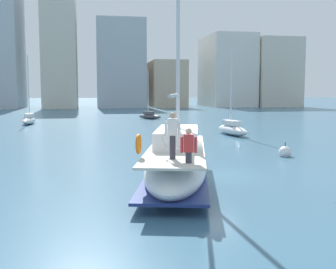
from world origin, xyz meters
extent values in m
plane|color=#38607A|center=(0.00, 0.00, 0.00)|extent=(400.00, 400.00, 0.00)
ellipsoid|color=white|center=(-1.93, -1.51, 0.70)|extent=(4.61, 9.90, 1.40)
cube|color=navy|center=(-1.93, -1.51, 0.39)|extent=(4.59, 9.71, 0.10)
cube|color=beige|center=(-1.93, -1.51, 1.44)|extent=(4.31, 9.38, 0.08)
cube|color=white|center=(-1.75, -0.81, 1.83)|extent=(2.66, 4.60, 0.70)
cylinder|color=silver|center=(-1.64, -0.34, 6.67)|extent=(0.16, 0.16, 10.39)
cylinder|color=#B7B7BC|center=(-2.32, -3.14, 3.60)|extent=(1.48, 5.62, 0.12)
cylinder|color=silver|center=(-0.88, 2.78, 1.95)|extent=(0.89, 0.27, 0.06)
torus|color=orange|center=(-3.69, -3.79, 1.95)|extent=(0.30, 0.71, 0.70)
cylinder|color=#33333D|center=(-2.61, -4.30, 1.88)|extent=(0.20, 0.20, 0.80)
cube|color=white|center=(-2.61, -4.30, 2.56)|extent=(0.36, 0.27, 0.56)
sphere|color=tan|center=(-2.61, -4.30, 2.95)|extent=(0.20, 0.20, 0.20)
cylinder|color=white|center=(-2.82, -4.25, 2.51)|extent=(0.09, 0.09, 0.50)
cylinder|color=white|center=(-2.40, -4.36, 2.51)|extent=(0.09, 0.09, 0.50)
cylinder|color=#33333D|center=(-2.25, -5.13, 1.66)|extent=(0.20, 0.20, 0.35)
cube|color=red|center=(-2.25, -5.13, 2.11)|extent=(0.36, 0.27, 0.56)
sphere|color=beige|center=(-2.25, -5.13, 2.50)|extent=(0.20, 0.20, 0.20)
cylinder|color=red|center=(-2.46, -5.08, 2.06)|extent=(0.09, 0.09, 0.50)
cylinder|color=red|center=(-2.03, -5.19, 2.06)|extent=(0.09, 0.09, 0.50)
torus|color=silver|center=(-2.55, -4.07, 2.10)|extent=(0.75, 0.24, 0.76)
ellipsoid|color=#4C4C51|center=(2.02, 37.19, 0.30)|extent=(3.18, 3.36, 0.61)
cube|color=#4C4C51|center=(1.90, 37.32, 0.81)|extent=(1.43, 1.49, 0.40)
cylinder|color=silver|center=(1.83, 37.39, 3.53)|extent=(0.11, 0.11, 5.85)
ellipsoid|color=silver|center=(-12.49, 30.95, 0.39)|extent=(1.30, 4.89, 0.78)
cube|color=silver|center=(-12.49, 31.20, 0.98)|extent=(0.81, 1.96, 0.40)
cylinder|color=silver|center=(-12.48, 31.32, 4.22)|extent=(0.13, 0.13, 6.88)
ellipsoid|color=silver|center=(6.33, 15.94, 0.42)|extent=(1.79, 5.25, 0.83)
cube|color=silver|center=(6.30, 16.20, 1.03)|extent=(1.02, 2.13, 0.40)
cylinder|color=silver|center=(6.28, 16.32, 4.16)|extent=(0.13, 0.13, 6.66)
sphere|color=silver|center=(5.59, 4.36, 0.22)|extent=(0.73, 0.73, 0.73)
cylinder|color=black|center=(5.59, 4.36, 0.52)|extent=(0.04, 0.04, 0.60)
cube|color=beige|center=(-12.34, 74.82, 12.77)|extent=(6.97, 10.10, 25.53)
cube|color=#B2B7BC|center=(0.70, 80.01, 9.65)|extent=(10.59, 15.88, 19.30)
cube|color=#C6AD8E|center=(11.32, 80.33, 5.23)|extent=(7.52, 17.80, 10.45)
cube|color=silver|center=(26.26, 79.97, 8.32)|extent=(10.06, 16.94, 16.65)
cube|color=beige|center=(36.67, 75.89, 7.91)|extent=(10.12, 10.83, 15.83)
camera|label=1|loc=(-5.14, -17.92, 3.77)|focal=44.71mm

